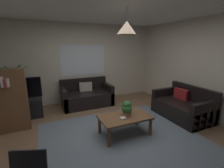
% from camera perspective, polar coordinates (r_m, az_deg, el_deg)
% --- Properties ---
extents(floor, '(4.89, 4.96, 0.02)m').
position_cam_1_polar(floor, '(3.64, 2.03, -17.51)').
color(floor, brown).
rests_on(floor, ground).
extents(rug, '(3.18, 2.73, 0.01)m').
position_cam_1_polar(rug, '(3.48, 3.57, -18.85)').
color(rug, slate).
rests_on(rug, ground).
extents(wall_back, '(5.01, 0.06, 2.57)m').
position_cam_1_polar(wall_back, '(5.51, -9.56, 7.38)').
color(wall_back, beige).
rests_on(wall_back, ground).
extents(wall_right, '(0.06, 4.96, 2.57)m').
position_cam_1_polar(wall_right, '(4.80, 29.88, 4.85)').
color(wall_right, beige).
rests_on(wall_right, ground).
extents(ceiling, '(4.89, 4.96, 0.02)m').
position_cam_1_polar(ceiling, '(3.19, 2.47, 26.50)').
color(ceiling, white).
extents(window_pane, '(1.50, 0.01, 0.99)m').
position_cam_1_polar(window_pane, '(5.45, -10.21, 8.38)').
color(window_pane, white).
extents(couch_under_window, '(1.54, 0.88, 0.82)m').
position_cam_1_polar(couch_under_window, '(5.18, -9.07, -4.47)').
color(couch_under_window, black).
rests_on(couch_under_window, ground).
extents(couch_right_side, '(0.88, 1.42, 0.82)m').
position_cam_1_polar(couch_right_side, '(4.66, 23.98, -7.61)').
color(couch_right_side, black).
rests_on(couch_right_side, ground).
extents(coffee_table, '(1.07, 0.64, 0.42)m').
position_cam_1_polar(coffee_table, '(3.46, 4.62, -12.37)').
color(coffee_table, brown).
rests_on(coffee_table, ground).
extents(book_on_table_0, '(0.12, 0.12, 0.02)m').
position_cam_1_polar(book_on_table_0, '(3.32, 3.90, -12.09)').
color(book_on_table_0, beige).
rests_on(book_on_table_0, coffee_table).
extents(remote_on_table_0, '(0.16, 0.13, 0.02)m').
position_cam_1_polar(remote_on_table_0, '(3.56, 5.55, -10.26)').
color(remote_on_table_0, black).
rests_on(remote_on_table_0, coffee_table).
extents(remote_on_table_1, '(0.17, 0.12, 0.02)m').
position_cam_1_polar(remote_on_table_1, '(3.56, 5.91, -10.27)').
color(remote_on_table_1, black).
rests_on(remote_on_table_1, coffee_table).
extents(potted_plant_on_table, '(0.22, 0.24, 0.33)m').
position_cam_1_polar(potted_plant_on_table, '(3.39, 5.33, -8.43)').
color(potted_plant_on_table, '#B77051').
rests_on(potted_plant_on_table, coffee_table).
extents(tv_stand, '(0.90, 0.44, 0.50)m').
position_cam_1_polar(tv_stand, '(4.83, -28.99, -7.77)').
color(tv_stand, black).
rests_on(tv_stand, ground).
extents(tv, '(0.94, 0.16, 0.58)m').
position_cam_1_polar(tv, '(4.65, -29.78, -1.51)').
color(tv, black).
rests_on(tv, tv_stand).
extents(potted_palm_corner, '(0.84, 1.00, 1.47)m').
position_cam_1_polar(potted_palm_corner, '(5.13, -30.89, -2.01)').
color(potted_palm_corner, beige).
rests_on(potted_palm_corner, ground).
extents(bookshelf_corner, '(0.70, 0.31, 1.40)m').
position_cam_1_polar(bookshelf_corner, '(4.10, -32.96, -4.91)').
color(bookshelf_corner, brown).
rests_on(bookshelf_corner, ground).
extents(pendant_lamp, '(0.37, 0.37, 0.50)m').
position_cam_1_polar(pendant_lamp, '(3.12, 5.30, 19.49)').
color(pendant_lamp, black).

